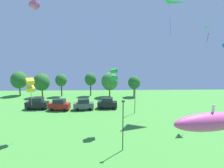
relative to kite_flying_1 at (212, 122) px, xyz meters
name	(u,v)px	position (x,y,z in m)	size (l,w,h in m)	color
kite_flying_1	(212,122)	(0.00, 0.00, 0.00)	(4.57, 1.93, 1.44)	#E54C93
kite_flying_4	(167,11)	(6.87, 28.28, 12.50)	(4.14, 3.48, 5.12)	green
kite_flying_5	(34,1)	(-15.04, 16.48, 10.72)	(1.56, 1.55, 2.06)	#E54C93
kite_flying_6	(114,74)	(-4.36, 17.50, 0.74)	(1.21, 1.14, 1.76)	green
kite_flying_8	(211,29)	(11.86, 20.81, 7.88)	(1.61, 1.71, 2.31)	green
kite_flying_9	(30,85)	(-15.75, 15.20, -0.43)	(1.36, 1.40, 3.86)	yellow
parked_car_leftmost	(37,103)	(-20.54, 28.81, -6.65)	(4.75, 2.15, 2.52)	black
parked_car_second_from_left	(59,105)	(-15.46, 27.76, -6.70)	(4.50, 2.34, 2.41)	maroon
parked_car_third_from_left	(84,104)	(-10.37, 27.95, -6.73)	(4.41, 2.26, 2.35)	#4C5156
parked_car_rightmost_in_row	(107,103)	(-5.28, 28.79, -6.73)	(4.37, 2.30, 2.35)	black
light_post_0	(135,97)	(0.18, 25.22, -4.44)	(0.36, 0.20, 6.09)	#2D2D33
light_post_1	(123,123)	(-3.51, 11.25, -4.37)	(0.36, 0.20, 6.22)	#2D2D33
treeline_tree_0	(19,80)	(-31.01, 42.86, -3.33)	(4.53, 4.53, 7.06)	brown
treeline_tree_1	(42,82)	(-23.70, 40.65, -3.64)	(4.43, 4.43, 6.70)	brown
treeline_tree_2	(61,80)	(-18.42, 41.35, -3.24)	(3.24, 3.24, 6.46)	brown
treeline_tree_3	(90,79)	(-10.12, 41.76, -3.07)	(3.30, 3.30, 6.67)	brown
treeline_tree_4	(110,81)	(-4.60, 40.38, -3.50)	(4.65, 4.65, 6.95)	brown
treeline_tree_5	(134,83)	(2.38, 40.37, -3.87)	(3.45, 3.45, 5.93)	brown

